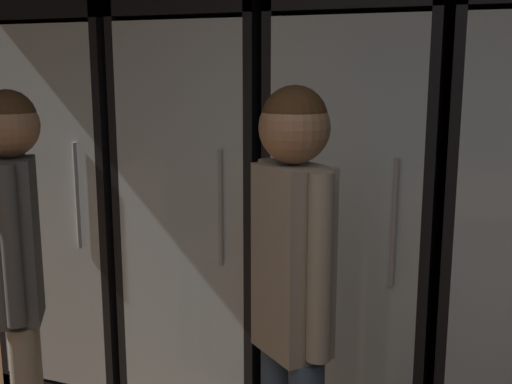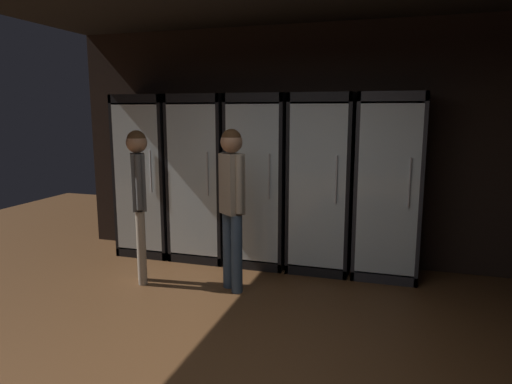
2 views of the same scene
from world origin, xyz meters
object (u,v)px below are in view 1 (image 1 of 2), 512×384
at_px(cooler_far_left, 86,204).
at_px(cooler_center, 359,228).
at_px(cooler_left, 211,215).
at_px(shopper_far, 18,252).
at_px(shopper_near, 292,290).

height_order(cooler_far_left, cooler_center, same).
relative_size(cooler_left, shopper_far, 1.24).
bearing_deg(cooler_far_left, cooler_center, 0.09).
distance_m(cooler_far_left, cooler_center, 1.46).
bearing_deg(cooler_center, shopper_near, -91.02).
relative_size(cooler_far_left, cooler_left, 1.00).
bearing_deg(shopper_near, shopper_far, -174.92).
xyz_separation_m(cooler_far_left, shopper_near, (1.44, -0.93, 0.03)).
height_order(cooler_left, shopper_far, cooler_left).
xyz_separation_m(cooler_far_left, cooler_center, (1.46, 0.00, 0.00)).
distance_m(shopper_near, shopper_far, 1.00).
xyz_separation_m(cooler_left, cooler_center, (0.73, 0.00, 0.00)).
xyz_separation_m(cooler_center, shopper_near, (-0.02, -0.93, 0.02)).
distance_m(cooler_center, shopper_far, 1.44).
xyz_separation_m(cooler_far_left, cooler_left, (0.73, 0.00, 0.00)).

